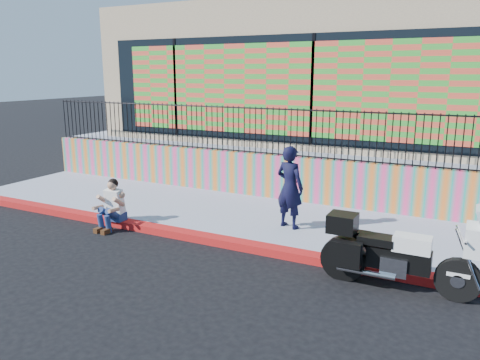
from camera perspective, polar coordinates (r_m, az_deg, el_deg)
The scene contains 10 objects.
ground at distance 9.07m, azimuth -0.20°, elevation -8.29°, with size 90.00×90.00×0.00m, color black.
red_curb at distance 9.05m, azimuth -0.20°, elevation -7.85°, with size 16.00×0.30×0.15m, color #A20B1C.
sidewalk at distance 10.46m, azimuth 3.96°, elevation -4.96°, with size 16.00×3.00×0.15m, color #8F95AB.
mural_wall at distance 11.73m, azimuth 7.08°, elevation 0.12°, with size 16.00×0.20×1.10m, color #FF4386.
metal_fence at distance 11.53m, azimuth 7.24°, elevation 5.70°, with size 15.80×0.04×1.20m, color black, non-canonical shape.
elevated_platform at distance 16.55m, azimuth 13.17°, elevation 3.37°, with size 16.00×10.00×1.25m, color #8F95AB.
storefront_building at distance 16.12m, azimuth 13.47°, elevation 12.49°, with size 14.00×8.06×4.00m.
police_motorcycle at distance 7.64m, azimuth 18.49°, elevation -8.25°, with size 2.35×0.78×1.46m.
police_officer at distance 9.60m, azimuth 6.09°, elevation -0.87°, with size 0.62×0.41×1.71m, color black.
seated_man at distance 10.36m, azimuth -15.55°, elevation -3.43°, with size 0.54×0.71×1.06m.
Camera 1 is at (3.87, -7.52, 3.29)m, focal length 35.00 mm.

